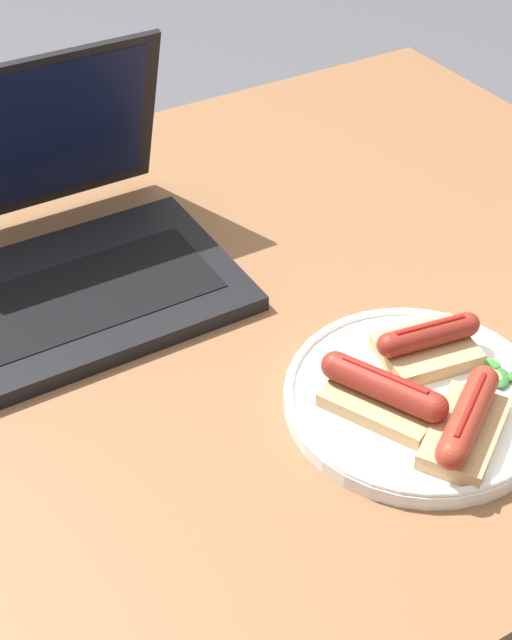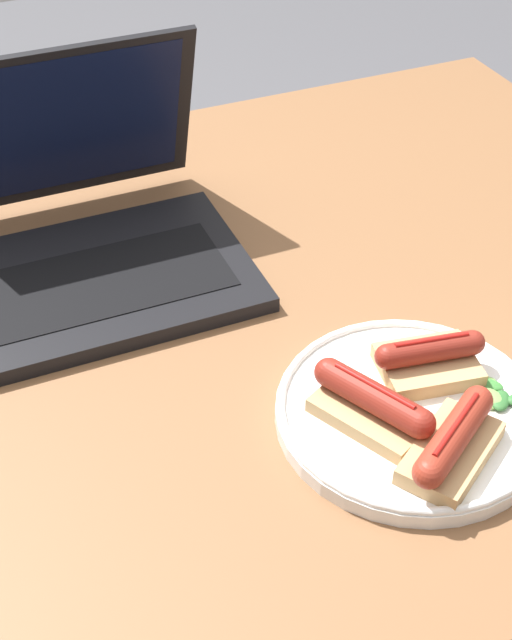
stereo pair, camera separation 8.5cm
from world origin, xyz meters
name	(u,v)px [view 2 (the right image)]	position (x,y,z in m)	size (l,w,h in m)	color
desk	(173,356)	(0.00, 0.00, 0.66)	(1.36, 0.90, 0.71)	brown
laptop	(91,234)	(-0.05, 0.13, 0.75)	(0.32, 0.31, 0.23)	black
plate	(410,412)	(0.16, -0.22, 0.72)	(0.25, 0.25, 0.02)	white
sausage_toast_left	(452,443)	(0.16, -0.29, 0.74)	(0.12, 0.11, 0.05)	tan
sausage_toast_middle	(429,358)	(0.20, -0.19, 0.74)	(0.11, 0.08, 0.04)	tan
sausage_toast_right	(372,404)	(0.12, -0.22, 0.74)	(0.10, 0.12, 0.04)	tan
salad_pile	(501,397)	(0.24, -0.25, 0.73)	(0.05, 0.06, 0.01)	#2D662D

